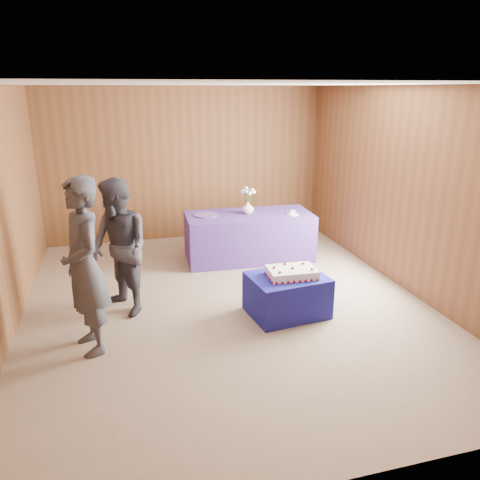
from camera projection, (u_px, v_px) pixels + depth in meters
name	position (u px, v px, depth m)	size (l,w,h in m)	color
ground	(226.00, 304.00, 6.04)	(6.00, 6.00, 0.00)	gray
room_shell	(225.00, 165.00, 5.48)	(5.04, 6.04, 2.72)	brown
cake_table	(287.00, 295.00, 5.71)	(0.90, 0.70, 0.50)	navy
serving_table	(249.00, 236.00, 7.55)	(2.00, 0.90, 0.75)	#56328B
sheet_cake	(292.00, 272.00, 5.60)	(0.62, 0.44, 0.14)	white
vase	(248.00, 208.00, 7.42)	(0.18, 0.18, 0.19)	white
flower_spray	(248.00, 192.00, 7.34)	(0.26, 0.26, 0.20)	#245A29
platter	(206.00, 215.00, 7.33)	(0.37, 0.37, 0.02)	#67458A
plate	(293.00, 214.00, 7.39)	(0.19, 0.19, 0.01)	silver
cake_slice	(293.00, 212.00, 7.38)	(0.08, 0.07, 0.08)	white
knife	(299.00, 216.00, 7.32)	(0.26, 0.02, 0.00)	silver
guest_left	(84.00, 267.00, 4.73)	(0.68, 0.45, 1.86)	#363740
guest_right	(119.00, 248.00, 5.58)	(0.81, 0.63, 1.67)	#35333D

